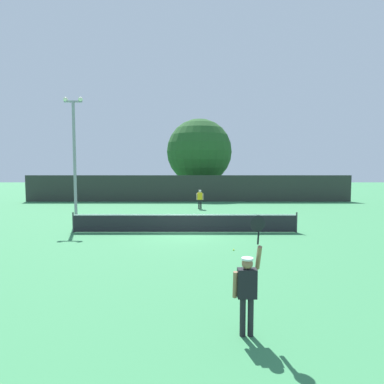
# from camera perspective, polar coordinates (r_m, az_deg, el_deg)

# --- Properties ---
(ground_plane) EXTENTS (120.00, 120.00, 0.00)m
(ground_plane) POSITION_cam_1_polar(r_m,az_deg,el_deg) (17.43, -1.43, -7.03)
(ground_plane) COLOR #387F4C
(tennis_net) EXTENTS (11.85, 0.08, 1.07)m
(tennis_net) POSITION_cam_1_polar(r_m,az_deg,el_deg) (17.33, -1.43, -5.37)
(tennis_net) COLOR #232328
(tennis_net) RESTS_ON ground
(perimeter_fence) EXTENTS (32.80, 0.12, 2.66)m
(perimeter_fence) POSITION_cam_1_polar(r_m,az_deg,el_deg) (33.01, -0.84, 0.62)
(perimeter_fence) COLOR #2D332D
(perimeter_fence) RESTS_ON ground
(player_serving) EXTENTS (0.67, 0.39, 2.45)m
(player_serving) POSITION_cam_1_polar(r_m,az_deg,el_deg) (6.92, 9.43, -15.53)
(player_serving) COLOR black
(player_serving) RESTS_ON ground
(player_receiving) EXTENTS (0.57, 0.23, 1.58)m
(player_receiving) POSITION_cam_1_polar(r_m,az_deg,el_deg) (27.05, 1.20, -0.96)
(player_receiving) COLOR yellow
(player_receiving) RESTS_ON ground
(tennis_ball) EXTENTS (0.07, 0.07, 0.07)m
(tennis_ball) POSITION_cam_1_polar(r_m,az_deg,el_deg) (13.79, 7.06, -9.93)
(tennis_ball) COLOR #CCE033
(tennis_ball) RESTS_ON ground
(light_pole) EXTENTS (1.18, 0.28, 7.68)m
(light_pole) POSITION_cam_1_polar(r_m,az_deg,el_deg) (21.44, -19.95, 6.63)
(light_pole) COLOR gray
(light_pole) RESTS_ON ground
(large_tree) EXTENTS (7.60, 7.60, 9.11)m
(large_tree) POSITION_cam_1_polar(r_m,az_deg,el_deg) (38.71, 1.09, 7.02)
(large_tree) COLOR brown
(large_tree) RESTS_ON ground
(parked_car_near) EXTENTS (2.21, 4.33, 1.69)m
(parked_car_near) POSITION_cam_1_polar(r_m,az_deg,el_deg) (41.97, -11.13, 0.55)
(parked_car_near) COLOR #B7B7BC
(parked_car_near) RESTS_ON ground
(parked_car_mid) EXTENTS (2.47, 4.43, 1.69)m
(parked_car_mid) POSITION_cam_1_polar(r_m,az_deg,el_deg) (39.18, 9.29, 0.31)
(parked_car_mid) COLOR #B7B7BC
(parked_car_mid) RESTS_ON ground
(parked_car_far) EXTENTS (2.12, 4.30, 1.69)m
(parked_car_far) POSITION_cam_1_polar(r_m,az_deg,el_deg) (42.39, 12.89, 0.55)
(parked_car_far) COLOR black
(parked_car_far) RESTS_ON ground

